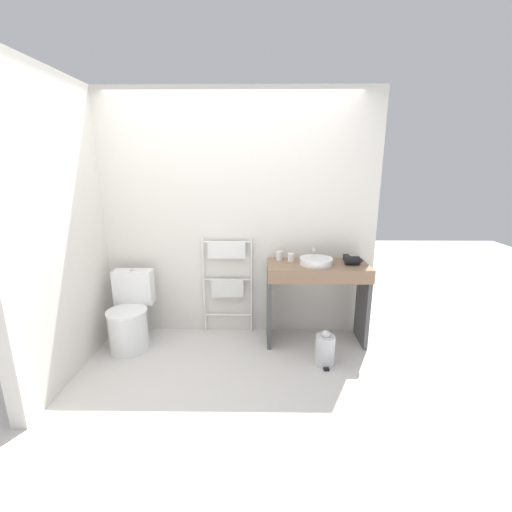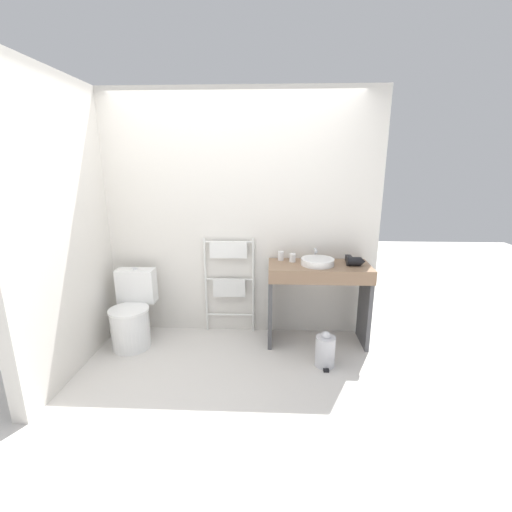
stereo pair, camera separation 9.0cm
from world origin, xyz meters
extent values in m
plane|color=silver|center=(0.00, 0.00, 0.00)|extent=(12.00, 12.00, 0.00)
cube|color=silver|center=(0.00, 1.29, 1.27)|extent=(2.97, 0.12, 2.55)
cube|color=silver|center=(-1.43, 0.62, 1.27)|extent=(0.12, 1.85, 2.55)
cylinder|color=white|center=(-1.05, 0.80, 0.20)|extent=(0.38, 0.38, 0.40)
cylinder|color=white|center=(-1.05, 0.80, 0.41)|extent=(0.39, 0.39, 0.02)
cube|color=white|center=(-1.05, 1.04, 0.58)|extent=(0.39, 0.16, 0.36)
cylinder|color=silver|center=(-1.05, 1.04, 0.76)|extent=(0.05, 0.05, 0.01)
cylinder|color=white|center=(-0.34, 1.20, 0.53)|extent=(0.02, 0.02, 1.06)
cylinder|color=white|center=(0.18, 1.20, 0.53)|extent=(0.02, 0.02, 1.06)
cylinder|color=white|center=(-0.08, 1.20, 0.19)|extent=(0.52, 0.02, 0.02)
cylinder|color=white|center=(-0.08, 1.20, 0.61)|extent=(0.52, 0.02, 0.02)
cylinder|color=white|center=(-0.08, 1.20, 1.02)|extent=(0.52, 0.02, 0.02)
cube|color=white|center=(-0.08, 1.17, 0.94)|extent=(0.39, 0.04, 0.18)
cube|color=silver|center=(-0.08, 1.17, 0.52)|extent=(0.35, 0.04, 0.20)
cube|color=#84664C|center=(0.85, 0.99, 0.83)|extent=(1.01, 0.46, 0.03)
cube|color=#84664C|center=(0.85, 0.77, 0.76)|extent=(1.01, 0.02, 0.10)
cube|color=#4C4C4F|center=(0.36, 0.99, 0.41)|extent=(0.04, 0.39, 0.81)
cube|color=#4C4C4F|center=(1.33, 0.99, 0.41)|extent=(0.04, 0.39, 0.81)
cylinder|color=white|center=(0.83, 0.98, 0.88)|extent=(0.33, 0.33, 0.06)
cylinder|color=silver|center=(0.83, 0.98, 0.91)|extent=(0.27, 0.27, 0.01)
cylinder|color=silver|center=(0.83, 1.17, 0.91)|extent=(0.02, 0.02, 0.12)
cylinder|color=silver|center=(0.83, 1.13, 0.95)|extent=(0.02, 0.09, 0.02)
cylinder|color=white|center=(0.47, 1.13, 0.89)|extent=(0.06, 0.06, 0.09)
cylinder|color=white|center=(0.59, 1.08, 0.89)|extent=(0.06, 0.06, 0.08)
cylinder|color=black|center=(1.18, 0.96, 0.89)|extent=(0.13, 0.09, 0.09)
cone|color=black|center=(1.27, 0.96, 0.89)|extent=(0.05, 0.08, 0.08)
cube|color=black|center=(1.15, 1.06, 0.89)|extent=(0.05, 0.10, 0.06)
cylinder|color=silver|center=(0.88, 0.55, 0.14)|extent=(0.18, 0.18, 0.29)
sphere|color=silver|center=(0.88, 0.55, 0.30)|extent=(0.08, 0.08, 0.08)
cube|color=black|center=(0.88, 0.44, 0.01)|extent=(0.05, 0.04, 0.02)
camera|label=1|loc=(0.27, -2.30, 1.80)|focal=24.00mm
camera|label=2|loc=(0.36, -2.30, 1.80)|focal=24.00mm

